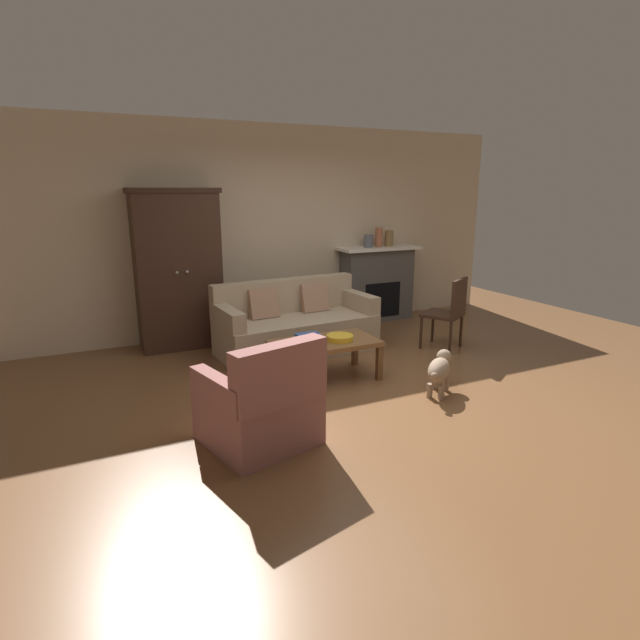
{
  "coord_description": "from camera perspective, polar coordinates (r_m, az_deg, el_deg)",
  "views": [
    {
      "loc": [
        -2.48,
        -4.12,
        1.94
      ],
      "look_at": [
        -0.16,
        0.72,
        0.55
      ],
      "focal_mm": 28.24,
      "sensor_mm": 36.0,
      "label": 1
    }
  ],
  "objects": [
    {
      "name": "ground_plane",
      "position": [
        5.19,
        5.12,
        -7.51
      ],
      "size": [
        9.6,
        9.6,
        0.0
      ],
      "primitive_type": "plane",
      "color": "brown"
    },
    {
      "name": "back_wall",
      "position": [
        7.14,
        -5.25,
        10.13
      ],
      "size": [
        7.2,
        0.1,
        2.8
      ],
      "primitive_type": "cube",
      "color": "beige",
      "rests_on": "ground"
    },
    {
      "name": "fireplace",
      "position": [
        7.7,
        6.46,
        4.18
      ],
      "size": [
        1.26,
        0.48,
        1.12
      ],
      "color": "#4C4947",
      "rests_on": "ground"
    },
    {
      "name": "armoire",
      "position": [
        6.5,
        -15.81,
        5.54
      ],
      "size": [
        1.06,
        0.57,
        1.97
      ],
      "color": "#382319",
      "rests_on": "ground"
    },
    {
      "name": "couch",
      "position": [
        6.2,
        -2.86,
        -0.68
      ],
      "size": [
        1.97,
        0.98,
        0.86
      ],
      "color": "tan",
      "rests_on": "ground"
    },
    {
      "name": "coffee_table",
      "position": [
        5.25,
        0.55,
        -2.95
      ],
      "size": [
        1.1,
        0.6,
        0.42
      ],
      "color": "brown",
      "rests_on": "ground"
    },
    {
      "name": "fruit_bowl",
      "position": [
        5.25,
        2.26,
        -2.02
      ],
      "size": [
        0.28,
        0.28,
        0.05
      ],
      "primitive_type": "cylinder",
      "color": "gold",
      "rests_on": "coffee_table"
    },
    {
      "name": "book_stack",
      "position": [
        5.17,
        -1.39,
        -2.08
      ],
      "size": [
        0.26,
        0.19,
        0.09
      ],
      "color": "gold",
      "rests_on": "coffee_table"
    },
    {
      "name": "mantel_vase_slate",
      "position": [
        7.5,
        5.49,
        8.9
      ],
      "size": [
        0.13,
        0.13,
        0.19
      ],
      "primitive_type": "cylinder",
      "color": "#565B66",
      "rests_on": "fireplace"
    },
    {
      "name": "mantel_vase_terracotta",
      "position": [
        7.59,
        6.68,
        9.29
      ],
      "size": [
        0.11,
        0.11,
        0.28
      ],
      "primitive_type": "cylinder",
      "color": "#A86042",
      "rests_on": "fireplace"
    },
    {
      "name": "mantel_vase_bronze",
      "position": [
        7.69,
        7.82,
        9.15
      ],
      "size": [
        0.13,
        0.13,
        0.23
      ],
      "primitive_type": "cylinder",
      "color": "olive",
      "rests_on": "fireplace"
    },
    {
      "name": "armchair_near_left",
      "position": [
        3.98,
        -6.66,
        -9.68
      ],
      "size": [
        0.93,
        0.93,
        0.88
      ],
      "color": "#935B56",
      "rests_on": "ground"
    },
    {
      "name": "side_chair_wooden",
      "position": [
        6.42,
        14.46,
        1.21
      ],
      "size": [
        0.6,
        0.6,
        0.9
      ],
      "color": "#382319",
      "rests_on": "ground"
    },
    {
      "name": "dog",
      "position": [
        5.07,
        13.41,
        -5.45
      ],
      "size": [
        0.48,
        0.44,
        0.39
      ],
      "color": "gray",
      "rests_on": "ground"
    }
  ]
}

